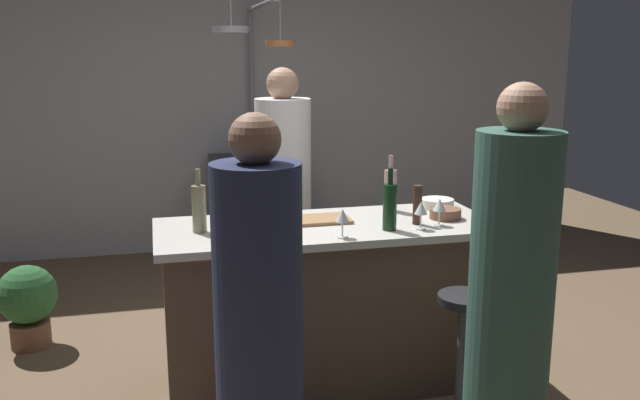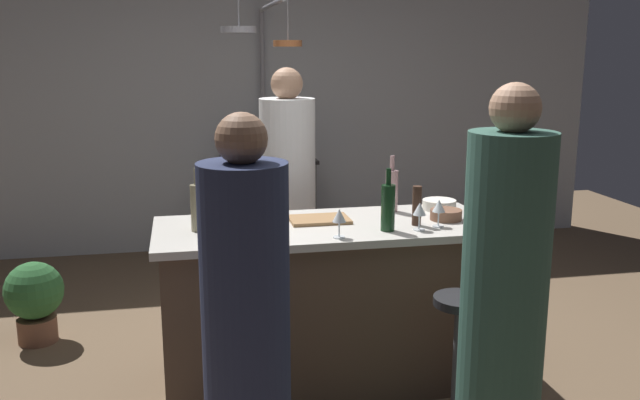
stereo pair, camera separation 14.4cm
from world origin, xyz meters
name	(u,v)px [view 2 (the right image)]	position (x,y,z in m)	size (l,w,h in m)	color
ground_plane	(325,380)	(0.00, 0.00, 0.00)	(9.00, 9.00, 0.00)	brown
back_wall	(261,106)	(0.00, 2.85, 1.30)	(6.40, 0.16, 2.60)	#B2B7BC
kitchen_island	(325,304)	(0.00, 0.00, 0.45)	(1.80, 0.72, 0.90)	brown
stove_range	(268,206)	(0.00, 2.45, 0.45)	(0.80, 0.64, 0.89)	#47474C
chef	(288,208)	(-0.06, 0.89, 0.79)	(0.36, 0.36, 1.70)	white
bar_stool_right	(458,358)	(0.52, -0.62, 0.38)	(0.28, 0.28, 0.68)	#4C4C51
guest_right	(503,302)	(0.55, -0.96, 0.78)	(0.36, 0.36, 1.68)	#33594C
bar_stool_left	(247,377)	(-0.49, -0.62, 0.38)	(0.28, 0.28, 0.68)	#4C4C51
guest_left	(246,337)	(-0.52, -1.00, 0.74)	(0.34, 0.34, 1.59)	#262D4C
overhead_pot_rack	(263,73)	(-0.07, 2.08, 1.62)	(0.58, 1.33, 2.17)	gray
potted_plant	(35,297)	(-1.67, 0.87, 0.30)	(0.36, 0.36, 0.52)	brown
cutting_board	(319,219)	(-0.02, 0.08, 0.91)	(0.32, 0.22, 0.02)	#997047
pepper_mill	(417,206)	(0.47, -0.11, 1.01)	(0.05, 0.05, 0.21)	#382319
wine_bottle_red	(388,207)	(0.28, -0.19, 1.03)	(0.07, 0.07, 0.32)	#143319
wine_bottle_green	(220,213)	(-0.56, -0.11, 1.01)	(0.07, 0.07, 0.29)	#193D23
wine_bottle_dark	(256,194)	(-0.34, 0.23, 1.03)	(0.07, 0.07, 0.33)	black
wine_bottle_rose	(392,190)	(0.43, 0.22, 1.03)	(0.07, 0.07, 0.32)	#B78C8E
wine_bottle_white	(198,207)	(-0.67, 0.00, 1.03)	(0.07, 0.07, 0.33)	gray
wine_glass_near_right_guest	(420,210)	(0.44, -0.22, 1.01)	(0.07, 0.07, 0.15)	silver
wine_glass_by_chef	(339,217)	(0.01, -0.27, 1.01)	(0.07, 0.07, 0.15)	silver
wine_glass_near_left_guest	(439,207)	(0.57, -0.17, 1.01)	(0.07, 0.07, 0.15)	silver
mixing_bowl_ceramic	(439,205)	(0.72, 0.21, 0.93)	(0.19, 0.19, 0.06)	silver
mixing_bowl_wooden	(446,215)	(0.66, -0.03, 0.93)	(0.17, 0.17, 0.06)	brown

